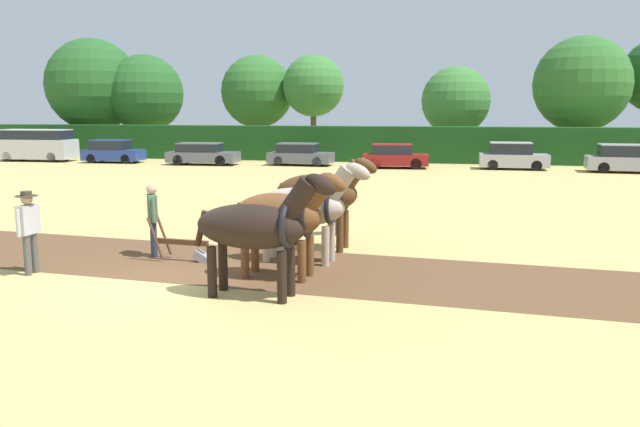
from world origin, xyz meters
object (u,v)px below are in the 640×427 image
object	(u,v)px
tree_far_left	(93,85)
parked_car_right	(513,157)
tree_center	(313,86)
parked_car_left	(113,152)
parked_car_center	(300,155)
parked_car_far_right	(626,159)
draft_horse_lead_left	(257,227)
farmer_beside_team	(338,200)
farmer_onlooker_left	(29,225)
plow	(187,248)
tree_center_left	(257,92)
draft_horse_trail_right	(320,194)
draft_horse_trail_left	(304,206)
draft_horse_lead_right	(282,216)
parked_van	(36,145)
tree_center_right	(456,101)
parked_car_center_right	(394,156)
parked_car_center_left	(202,154)
tree_right	(582,84)
farmer_at_plow	(153,214)
tree_left	(145,94)

from	to	relation	value
tree_far_left	parked_car_right	xyz separation A→B (m)	(31.88, -7.61, -4.69)
tree_center	tree_far_left	bearing A→B (deg)	-175.54
parked_car_left	parked_car_center	xyz separation A→B (m)	(12.77, 0.52, -0.05)
tree_far_left	parked_car_far_right	size ratio (longest dim) A/B	2.04
draft_horse_lead_left	farmer_beside_team	distance (m)	6.14
draft_horse_lead_left	farmer_onlooker_left	xyz separation A→B (m)	(-5.27, 0.61, -0.28)
tree_center	plow	size ratio (longest dim) A/B	4.87
tree_center_left	plow	world-z (taller)	tree_center_left
tree_center	draft_horse_trail_right	xyz separation A→B (m)	(7.25, -32.34, -3.88)
parked_car_right	parked_car_far_right	xyz separation A→B (m)	(6.09, -0.75, -0.00)
draft_horse_lead_left	parked_car_left	size ratio (longest dim) A/B	0.73
draft_horse_trail_left	plow	bearing A→B (deg)	-164.62
tree_far_left	parked_car_right	size ratio (longest dim) A/B	2.30
draft_horse_lead_right	parked_car_center	bearing A→B (deg)	107.16
parked_van	draft_horse_lead_left	bearing A→B (deg)	-50.53
farmer_onlooker_left	tree_far_left	bearing A→B (deg)	122.82
tree_center_left	parked_van	xyz separation A→B (m)	(-12.64, -10.48, -3.81)
parked_car_right	tree_center_left	bearing A→B (deg)	152.48
tree_far_left	parked_van	xyz separation A→B (m)	(0.33, -8.02, -4.34)
tree_center	tree_center_left	bearing A→B (deg)	167.48
tree_center	tree_center_right	distance (m)	10.80
parked_car_center_right	parked_van	bearing A→B (deg)	174.09
farmer_onlooker_left	parked_car_left	size ratio (longest dim) A/B	0.45
tree_center_right	parked_car_left	size ratio (longest dim) A/B	1.67
draft_horse_trail_right	parked_van	distance (m)	33.73
tree_center_left	parked_car_center_left	bearing A→B (deg)	-91.75
parked_car_center_right	tree_right	bearing A→B (deg)	29.39
tree_center	parked_car_center_left	size ratio (longest dim) A/B	1.68
farmer_beside_team	parked_car_far_right	size ratio (longest dim) A/B	0.38
farmer_at_plow	farmer_beside_team	distance (m)	5.19
tree_right	tree_far_left	bearing A→B (deg)	-179.90
tree_center_right	tree_right	distance (m)	8.48
parked_van	tree_right	bearing A→B (deg)	10.05
tree_center	draft_horse_trail_right	world-z (taller)	tree_center
tree_center	parked_car_right	size ratio (longest dim) A/B	1.93
farmer_beside_team	parked_car_right	xyz separation A→B (m)	(6.68, 21.54, -0.23)
tree_far_left	parked_car_left	bearing A→B (deg)	-52.85
tree_far_left	draft_horse_trail_right	world-z (taller)	tree_far_left
plow	parked_car_center	world-z (taller)	parked_car_center
tree_right	parked_car_left	bearing A→B (deg)	-165.20
tree_left	tree_right	world-z (taller)	tree_right
tree_right	draft_horse_trail_left	size ratio (longest dim) A/B	2.90
tree_far_left	farmer_onlooker_left	bearing A→B (deg)	-60.66
tree_far_left	plow	bearing A→B (deg)	-55.88
farmer_onlooker_left	parked_car_far_right	world-z (taller)	farmer_onlooker_left
parked_car_center	parked_car_right	xyz separation A→B (m)	(13.00, -0.06, 0.08)
tree_far_left	farmer_at_plow	distance (m)	39.18
tree_center_left	parked_van	world-z (taller)	tree_center_left
tree_left	parked_car_left	world-z (taller)	tree_left
draft_horse_trail_right	parked_van	world-z (taller)	draft_horse_trail_right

